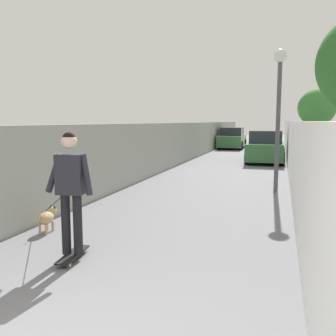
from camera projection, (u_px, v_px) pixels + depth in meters
name	position (u px, v px, depth m)	size (l,w,h in m)	color
ground_plane	(229.00, 168.00, 15.88)	(80.00, 80.00, 0.00)	slate
wall_left	(159.00, 148.00, 14.59)	(48.00, 0.30, 1.92)	#999E93
fence_right	(294.00, 150.00, 13.12)	(48.00, 0.30, 2.00)	white
tree_right_near	(317.00, 109.00, 19.19)	(1.91, 1.91, 3.64)	brown
lamp_post	(279.00, 94.00, 10.20)	(0.36, 0.36, 3.95)	#4C4C51
skateboard	(73.00, 255.00, 5.40)	(0.82, 0.30, 0.08)	black
person_skateboarder	(70.00, 183.00, 5.27)	(0.27, 0.72, 1.77)	black
dog	(47.00, 217.00, 6.70)	(1.35, 1.30, 1.06)	tan
car_near	(266.00, 148.00, 18.15)	(3.88, 1.80, 1.54)	#336B38
car_far	(232.00, 139.00, 27.32)	(4.19, 1.80, 1.54)	#336B38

